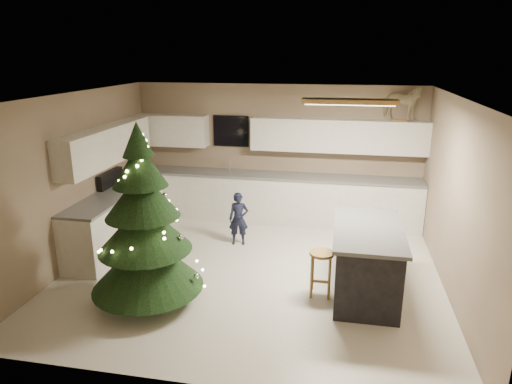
# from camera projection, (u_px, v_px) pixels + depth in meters

# --- Properties ---
(ground_plane) EXTENTS (5.50, 5.50, 0.00)m
(ground_plane) POSITION_uv_depth(u_px,v_px,m) (252.00, 271.00, 6.87)
(ground_plane) COLOR beige
(room_shell) EXTENTS (5.52, 5.02, 2.61)m
(room_shell) POSITION_uv_depth(u_px,v_px,m) (253.00, 158.00, 6.36)
(room_shell) COLOR gray
(room_shell) RESTS_ON ground_plane
(cabinetry) EXTENTS (5.50, 3.20, 2.00)m
(cabinetry) POSITION_uv_depth(u_px,v_px,m) (221.00, 189.00, 8.36)
(cabinetry) COLOR white
(cabinetry) RESTS_ON ground_plane
(island) EXTENTS (0.90, 1.70, 0.95)m
(island) POSITION_uv_depth(u_px,v_px,m) (366.00, 260.00, 6.15)
(island) COLOR black
(island) RESTS_ON ground_plane
(bar_stool) EXTENTS (0.33, 0.33, 0.63)m
(bar_stool) POSITION_uv_depth(u_px,v_px,m) (321.00, 263.00, 6.09)
(bar_stool) COLOR olive
(bar_stool) RESTS_ON ground_plane
(christmas_tree) EXTENTS (1.49, 1.44, 2.39)m
(christmas_tree) POSITION_uv_depth(u_px,v_px,m) (145.00, 232.00, 5.78)
(christmas_tree) COLOR #3F2816
(christmas_tree) RESTS_ON ground_plane
(toddler) EXTENTS (0.36, 0.27, 0.91)m
(toddler) POSITION_uv_depth(u_px,v_px,m) (239.00, 219.00, 7.75)
(toddler) COLOR black
(toddler) RESTS_ON ground_plane
(rocking_horse) EXTENTS (0.76, 0.55, 0.61)m
(rocking_horse) POSITION_uv_depth(u_px,v_px,m) (401.00, 103.00, 7.98)
(rocking_horse) COLOR olive
(rocking_horse) RESTS_ON cabinetry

